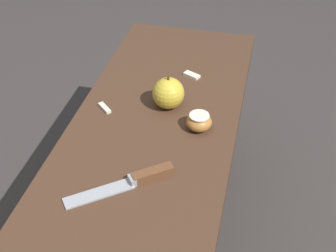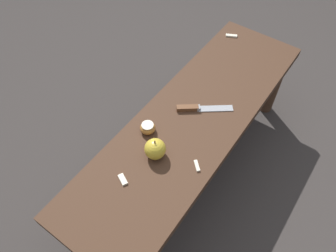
# 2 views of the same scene
# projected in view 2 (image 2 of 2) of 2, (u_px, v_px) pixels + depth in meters

# --- Properties ---
(ground_plane) EXTENTS (8.00, 8.00, 0.00)m
(ground_plane) POSITION_uv_depth(u_px,v_px,m) (188.00, 169.00, 1.69)
(ground_plane) COLOR #383330
(wooden_bench) EXTENTS (1.35, 0.40, 0.43)m
(wooden_bench) POSITION_uv_depth(u_px,v_px,m) (192.00, 129.00, 1.41)
(wooden_bench) COLOR #472D1E
(wooden_bench) RESTS_ON ground_plane
(knife) EXTENTS (0.17, 0.21, 0.02)m
(knife) POSITION_uv_depth(u_px,v_px,m) (196.00, 108.00, 1.37)
(knife) COLOR #9EA0A5
(knife) RESTS_ON wooden_bench
(apple_whole) EXTENTS (0.08, 0.08, 0.09)m
(apple_whole) POSITION_uv_depth(u_px,v_px,m) (155.00, 149.00, 1.21)
(apple_whole) COLOR gold
(apple_whole) RESTS_ON wooden_bench
(apple_cut) EXTENTS (0.06, 0.06, 0.04)m
(apple_cut) POSITION_uv_depth(u_px,v_px,m) (148.00, 128.00, 1.29)
(apple_cut) COLOR #B27233
(apple_cut) RESTS_ON wooden_bench
(apple_slice_near_knife) EXTENTS (0.04, 0.05, 0.01)m
(apple_slice_near_knife) POSITION_uv_depth(u_px,v_px,m) (123.00, 179.00, 1.17)
(apple_slice_near_knife) COLOR silver
(apple_slice_near_knife) RESTS_ON wooden_bench
(apple_slice_center) EXTENTS (0.04, 0.04, 0.01)m
(apple_slice_center) POSITION_uv_depth(u_px,v_px,m) (197.00, 166.00, 1.21)
(apple_slice_center) COLOR silver
(apple_slice_center) RESTS_ON wooden_bench
(apple_slice_near_bowl) EXTENTS (0.04, 0.06, 0.01)m
(apple_slice_near_bowl) POSITION_uv_depth(u_px,v_px,m) (231.00, 36.00, 1.67)
(apple_slice_near_bowl) COLOR silver
(apple_slice_near_bowl) RESTS_ON wooden_bench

